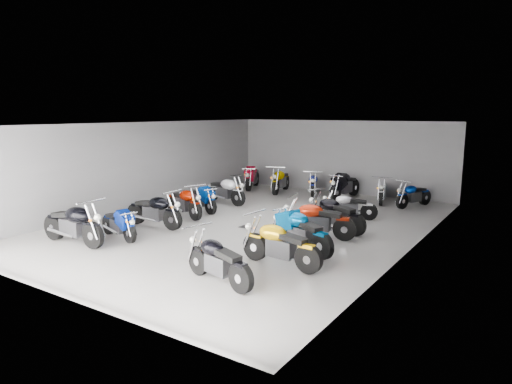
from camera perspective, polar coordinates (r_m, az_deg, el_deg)
ground at (r=14.79m, az=-0.27°, el=-3.99°), size 14.00×14.00×0.00m
wall_back at (r=20.64m, az=10.61°, el=4.34°), size 10.00×0.10×3.20m
wall_left at (r=17.74m, az=-13.86°, el=3.32°), size 0.10×14.00×3.20m
wall_right at (r=12.46m, az=19.23°, el=0.31°), size 0.10×14.00×3.20m
ceiling at (r=14.36m, az=-0.28°, el=8.58°), size 10.00×14.00×0.04m
drain_grate at (r=14.39m, az=-1.38°, el=-4.37°), size 0.32×0.32×0.01m
motorcycle_left_a at (r=13.37m, az=-21.87°, el=-3.74°), size 2.36×0.47×1.04m
motorcycle_left_b at (r=13.55m, az=-16.77°, el=-3.78°), size 1.84×0.57×0.82m
motorcycle_left_c at (r=14.60m, az=-12.58°, el=-2.29°), size 2.21×0.45×0.97m
motorcycle_left_d at (r=15.86m, az=-8.98°, el=-1.23°), size 2.10×0.78×0.95m
motorcycle_left_e at (r=16.66m, az=-6.92°, el=-0.79°), size 1.92×0.75×0.87m
motorcycle_left_f at (r=17.94m, az=-3.91°, el=0.21°), size 2.20×0.58×0.97m
motorcycle_right_a at (r=9.72m, az=-4.79°, el=-8.54°), size 2.03×0.64×0.91m
motorcycle_right_b at (r=10.70m, az=3.00°, el=-6.58°), size 2.19×0.48×0.96m
motorcycle_right_c at (r=11.83m, az=5.51°, el=-4.94°), size 2.14×0.89×0.98m
motorcycle_right_d at (r=13.17m, az=7.69°, el=-3.50°), size 2.16×0.62×0.96m
motorcycle_right_e at (r=14.02m, az=9.78°, el=-2.72°), size 2.14×0.72×0.96m
motorcycle_right_f at (r=15.64m, az=11.50°, el=-1.74°), size 1.78×0.79×0.82m
motorcycle_back_a at (r=21.41m, az=-0.48°, el=1.89°), size 0.99×2.20×1.01m
motorcycle_back_b at (r=20.42m, az=3.09°, el=1.45°), size 0.70×2.23×0.99m
motorcycle_back_c at (r=19.87m, az=7.18°, el=1.01°), size 0.97×1.94×0.91m
motorcycle_back_d at (r=19.34m, az=11.03°, el=0.83°), size 0.51×2.32×1.02m
motorcycle_back_e at (r=18.82m, az=15.47°, el=0.19°), size 0.69×1.99×0.89m
motorcycle_back_f at (r=18.29m, az=19.08°, el=-0.34°), size 0.87×1.84×0.85m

